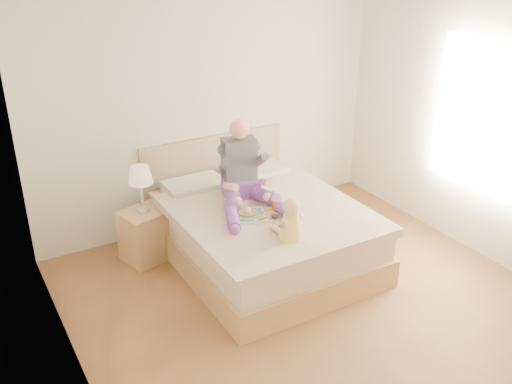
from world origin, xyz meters
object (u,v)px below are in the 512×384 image
bed (259,228)px  adult (244,178)px  baby (290,222)px  nightstand (146,235)px  tray (257,213)px

bed → adult: bearing=127.6°
bed → baby: bed is taller
adult → bed: bearing=-40.5°
nightstand → baby: size_ratio=1.42×
baby → bed: bearing=67.7°
nightstand → bed: bearing=-42.6°
bed → nightstand: bed is taller
bed → tray: bearing=-123.7°
bed → adult: (-0.09, 0.12, 0.53)m
baby → tray: bearing=81.2°
nightstand → baby: baby is taller
adult → baby: size_ratio=2.80×
nightstand → tray: 1.20m
bed → nightstand: size_ratio=4.14×
nightstand → baby: (0.88, -1.27, 0.50)m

